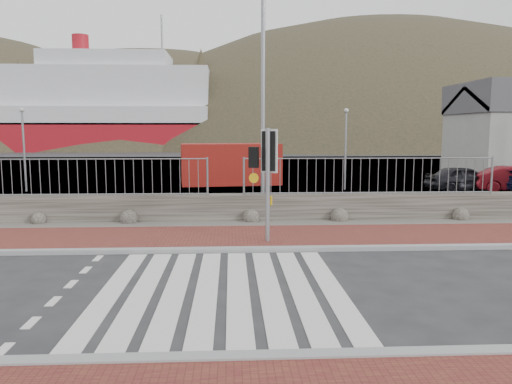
{
  "coord_description": "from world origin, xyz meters",
  "views": [
    {
      "loc": [
        0.18,
        -9.24,
        3.04
      ],
      "look_at": [
        0.79,
        3.0,
        1.51
      ],
      "focal_mm": 35.0,
      "sensor_mm": 36.0,
      "label": 1
    }
  ],
  "objects": [
    {
      "name": "ferry",
      "position": [
        -24.65,
        67.9,
        5.36
      ],
      "size": [
        50.0,
        16.0,
        20.0
      ],
      "color": "maroon",
      "rests_on": "ground"
    },
    {
      "name": "railing",
      "position": [
        0.0,
        7.15,
        1.82
      ],
      "size": [
        18.07,
        0.07,
        1.22
      ],
      "color": "gray",
      "rests_on": "stone_wall"
    },
    {
      "name": "shipping_container",
      "position": [
        0.16,
        18.73,
        1.14
      ],
      "size": [
        5.7,
        2.92,
        2.28
      ],
      "primitive_type": "cube",
      "rotation": [
        0.0,
        0.0,
        0.12
      ],
      "color": "maroon",
      "rests_on": "ground"
    },
    {
      "name": "gravel_strip",
      "position": [
        0.0,
        6.5,
        0.03
      ],
      "size": [
        40.0,
        1.5,
        0.06
      ],
      "primitive_type": "cube",
      "color": "#59544C",
      "rests_on": "ground"
    },
    {
      "name": "traffic_signal_far",
      "position": [
        1.1,
        3.84,
        2.23
      ],
      "size": [
        0.76,
        0.46,
        3.09
      ],
      "rotation": [
        0.0,
        0.0,
        2.78
      ],
      "color": "gray",
      "rests_on": "ground"
    },
    {
      "name": "kerb_near",
      "position": [
        0.0,
        -3.0,
        0.05
      ],
      "size": [
        40.0,
        0.25,
        0.12
      ],
      "primitive_type": "cube",
      "color": "gray",
      "rests_on": "ground"
    },
    {
      "name": "ground",
      "position": [
        0.0,
        0.0,
        0.0
      ],
      "size": [
        220.0,
        220.0,
        0.0
      ],
      "primitive_type": "plane",
      "color": "#28282B",
      "rests_on": "ground"
    },
    {
      "name": "zebra_crossing",
      "position": [
        -0.0,
        0.0,
        0.01
      ],
      "size": [
        4.62,
        5.6,
        0.01
      ],
      "color": "silver",
      "rests_on": "ground"
    },
    {
      "name": "kerb_far",
      "position": [
        0.0,
        3.0,
        0.05
      ],
      "size": [
        40.0,
        0.25,
        0.12
      ],
      "primitive_type": "cube",
      "color": "gray",
      "rests_on": "ground"
    },
    {
      "name": "water",
      "position": [
        0.0,
        62.9,
        0.0
      ],
      "size": [
        220.0,
        50.0,
        0.05
      ],
      "primitive_type": "cube",
      "color": "#3F4C54",
      "rests_on": "ground"
    },
    {
      "name": "stone_wall",
      "position": [
        0.0,
        7.3,
        0.45
      ],
      "size": [
        40.0,
        0.6,
        0.9
      ],
      "primitive_type": "cube",
      "color": "#403B34",
      "rests_on": "ground"
    },
    {
      "name": "car_a",
      "position": [
        11.75,
        14.91,
        0.63
      ],
      "size": [
        3.78,
        1.67,
        1.26
      ],
      "primitive_type": "imported",
      "rotation": [
        0.0,
        0.0,
        1.62
      ],
      "color": "black",
      "rests_on": "ground"
    },
    {
      "name": "quay",
      "position": [
        0.0,
        27.9,
        0.0
      ],
      "size": [
        120.0,
        40.0,
        0.5
      ],
      "primitive_type": "cube",
      "color": "#4C4C4F",
      "rests_on": "ground"
    },
    {
      "name": "hills_backdrop",
      "position": [
        6.74,
        87.9,
        -23.05
      ],
      "size": [
        254.0,
        90.0,
        100.0
      ],
      "color": "#2C2F1C",
      "rests_on": "ground"
    },
    {
      "name": "streetlight",
      "position": [
        1.43,
        8.12,
        4.69
      ],
      "size": [
        1.76,
        0.47,
        8.34
      ],
      "rotation": [
        0.0,
        0.0,
        0.17
      ],
      "color": "gray",
      "rests_on": "ground"
    },
    {
      "name": "sidewalk_far",
      "position": [
        0.0,
        4.5,
        0.04
      ],
      "size": [
        40.0,
        3.0,
        0.08
      ],
      "primitive_type": "cube",
      "color": "brown",
      "rests_on": "ground"
    }
  ]
}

